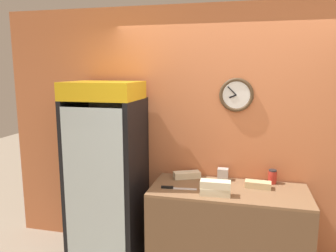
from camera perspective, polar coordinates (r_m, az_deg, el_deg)
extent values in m
cube|color=#D17547|center=(3.53, 11.14, -1.64)|extent=(5.20, 0.06, 2.70)
torus|color=#4C3823|center=(3.42, 11.81, 5.32)|extent=(0.35, 0.04, 0.35)
cylinder|color=white|center=(3.42, 11.81, 5.32)|extent=(0.29, 0.01, 0.29)
cube|color=black|center=(3.41, 11.22, 5.09)|extent=(0.07, 0.01, 0.04)
cube|color=black|center=(3.41, 11.09, 6.03)|extent=(0.09, 0.01, 0.09)
cube|color=brown|center=(3.47, 10.29, -17.88)|extent=(1.51, 0.67, 0.87)
cube|color=brown|center=(3.29, 10.54, -10.94)|extent=(1.51, 0.67, 0.02)
cube|color=black|center=(3.85, -8.68, -7.96)|extent=(0.73, 0.04, 1.74)
cube|color=black|center=(3.74, -15.32, -8.75)|extent=(0.05, 0.64, 1.74)
cube|color=black|center=(3.47, -5.30, -9.90)|extent=(0.05, 0.64, 1.74)
cube|color=white|center=(3.83, -8.84, -8.08)|extent=(0.63, 0.02, 1.64)
cube|color=silver|center=(3.32, -12.83, -11.07)|extent=(0.63, 0.01, 1.64)
cube|color=gold|center=(3.37, -11.24, 6.07)|extent=(0.73, 0.57, 0.18)
cube|color=silver|center=(3.75, -10.41, -16.05)|extent=(0.61, 0.52, 0.01)
cube|color=silver|center=(3.63, -10.56, -11.62)|extent=(0.61, 0.52, 0.01)
cube|color=silver|center=(3.53, -10.72, -6.89)|extent=(0.61, 0.52, 0.01)
cube|color=silver|center=(3.45, -10.89, -1.92)|extent=(0.61, 0.52, 0.01)
cylinder|color=#2D6B38|center=(3.32, -12.39, -6.48)|extent=(0.07, 0.07, 0.16)
cylinder|color=#2D6B38|center=(3.29, -12.47, -4.59)|extent=(0.03, 0.03, 0.07)
cylinder|color=#2D6B38|center=(3.16, -8.91, -1.28)|extent=(0.07, 0.07, 0.17)
cylinder|color=#2D6B38|center=(3.13, -8.97, 0.88)|extent=(0.03, 0.03, 0.07)
cylinder|color=#72337F|center=(3.34, -8.66, -12.13)|extent=(0.07, 0.07, 0.14)
cylinder|color=#72337F|center=(3.30, -8.70, -10.57)|extent=(0.03, 0.03, 0.06)
cylinder|color=orange|center=(3.44, -8.07, -16.74)|extent=(0.06, 0.06, 0.18)
cylinder|color=orange|center=(3.39, -8.12, -14.83)|extent=(0.02, 0.02, 0.08)
cylinder|color=#B2231E|center=(3.51, -10.43, -16.47)|extent=(0.08, 0.08, 0.15)
cylinder|color=#B2231E|center=(3.46, -10.48, -14.83)|extent=(0.03, 0.03, 0.07)
cylinder|color=#72337F|center=(3.62, -14.28, -15.96)|extent=(0.08, 0.08, 0.13)
cylinder|color=#72337F|center=(3.58, -14.35, -14.59)|extent=(0.03, 0.03, 0.06)
cube|color=beige|center=(3.10, 8.21, -11.25)|extent=(0.28, 0.13, 0.07)
cube|color=beige|center=(3.07, 8.25, -10.04)|extent=(0.28, 0.12, 0.07)
cube|color=beige|center=(3.53, 3.32, -8.48)|extent=(0.30, 0.22, 0.07)
cube|color=tan|center=(3.37, 15.40, -9.81)|extent=(0.25, 0.13, 0.06)
cube|color=silver|center=(3.23, 2.96, -10.87)|extent=(0.23, 0.07, 0.00)
cube|color=black|center=(3.24, -0.14, -10.61)|extent=(0.12, 0.04, 0.02)
cylinder|color=#B72D23|center=(3.52, 17.72, -8.50)|extent=(0.09, 0.09, 0.13)
cylinder|color=#262628|center=(3.50, 17.79, -7.39)|extent=(0.08, 0.08, 0.01)
cube|color=#B7B2AD|center=(3.51, 9.53, -8.26)|extent=(0.11, 0.09, 0.12)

